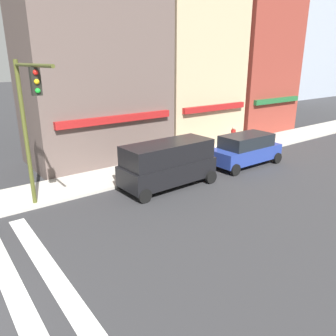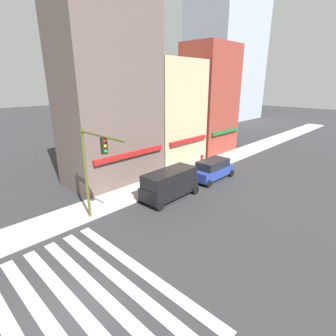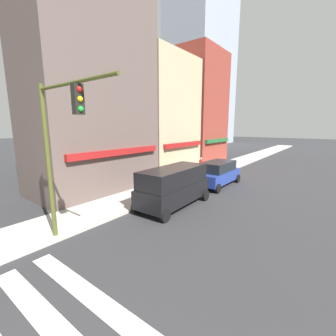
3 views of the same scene
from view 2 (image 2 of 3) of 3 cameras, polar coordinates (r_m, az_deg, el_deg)
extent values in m
plane|color=#2D2D30|center=(12.98, -19.29, -26.90)|extent=(200.00, 200.00, 0.00)
cube|color=#B2ADA3|center=(18.80, -30.27, -12.83)|extent=(120.00, 3.00, 0.15)
cube|color=silver|center=(12.72, -24.38, -28.79)|extent=(0.59, 10.80, 0.01)
cube|color=silver|center=(12.98, -19.29, -26.89)|extent=(0.59, 10.80, 0.01)
cube|color=silver|center=(13.33, -14.60, -24.92)|extent=(0.59, 10.80, 0.01)
cube|color=silver|center=(13.76, -10.31, -22.93)|extent=(0.59, 10.80, 0.01)
cube|color=silver|center=(14.27, -6.42, -20.97)|extent=(0.59, 10.80, 0.01)
cube|color=brown|center=(24.35, -12.65, 15.00)|extent=(8.59, 5.00, 15.57)
cube|color=maroon|center=(22.97, -8.11, 2.95)|extent=(7.30, 0.30, 0.40)
cube|color=tan|center=(29.65, 0.59, 11.77)|extent=(6.85, 5.00, 11.27)
cube|color=maroon|center=(28.36, 4.50, 6.01)|extent=(5.82, 0.30, 0.40)
cube|color=maroon|center=(35.19, 9.00, 14.37)|extent=(6.69, 5.00, 13.46)
cube|color=#1E592D|center=(34.20, 12.35, 7.76)|extent=(5.69, 0.30, 0.40)
cylinder|color=#474C1E|center=(18.01, -17.41, -1.59)|extent=(0.18, 0.18, 6.28)
cylinder|color=#474C1E|center=(15.39, -14.37, 6.76)|extent=(0.12, 4.41, 0.12)
cube|color=black|center=(15.32, -13.77, 4.74)|extent=(0.32, 0.24, 0.95)
sphere|color=red|center=(15.15, -13.59, 5.75)|extent=(0.18, 0.18, 0.18)
sphere|color=#EAAD14|center=(15.21, -13.50, 4.65)|extent=(0.18, 0.18, 0.18)
sphere|color=green|center=(15.28, -13.42, 3.56)|extent=(0.18, 0.18, 0.18)
cube|color=black|center=(21.11, 0.38, -4.47)|extent=(5.05, 2.14, 1.00)
cube|color=black|center=(20.74, 0.39, -1.92)|extent=(4.80, 1.97, 1.00)
cylinder|color=black|center=(20.66, -5.67, -6.61)|extent=(0.68, 0.22, 0.68)
cylinder|color=black|center=(19.32, -1.75, -8.37)|extent=(0.68, 0.22, 0.68)
cylinder|color=black|center=(23.35, 2.13, -3.51)|extent=(0.68, 0.22, 0.68)
cylinder|color=black|center=(22.18, 6.00, -4.82)|extent=(0.68, 0.22, 0.68)
cube|color=navy|center=(25.54, 9.66, -0.80)|extent=(4.71, 1.92, 0.85)
cube|color=black|center=(25.29, 9.76, 0.91)|extent=(3.30, 1.76, 0.75)
cylinder|color=black|center=(24.72, 5.24, -2.31)|extent=(0.68, 0.22, 0.68)
cylinder|color=black|center=(23.67, 8.83, -3.41)|extent=(0.68, 0.22, 0.68)
cylinder|color=black|center=(27.71, 10.28, -0.24)|extent=(0.68, 0.22, 0.68)
cylinder|color=black|center=(26.78, 13.64, -1.13)|extent=(0.68, 0.22, 0.68)
cylinder|color=#23232D|center=(27.87, 7.34, 0.53)|extent=(0.26, 0.26, 0.85)
cylinder|color=red|center=(27.65, 7.40, 2.06)|extent=(0.32, 0.32, 0.70)
sphere|color=tan|center=(27.53, 7.44, 2.98)|extent=(0.22, 0.22, 0.22)
cylinder|color=#23232D|center=(23.87, 0.90, -2.39)|extent=(0.26, 0.26, 0.85)
cylinder|color=orange|center=(23.61, 0.91, -0.63)|extent=(0.32, 0.32, 0.70)
sphere|color=tan|center=(23.47, 0.92, 0.43)|extent=(0.22, 0.22, 0.22)
camera|label=1|loc=(5.43, 31.22, -15.07)|focal=35.00mm
camera|label=3|loc=(8.21, -11.66, -13.62)|focal=24.00mm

